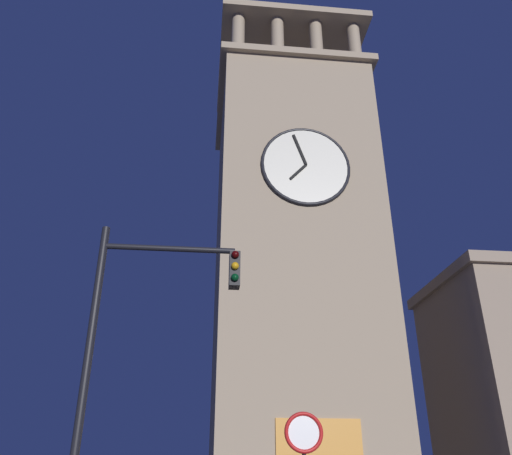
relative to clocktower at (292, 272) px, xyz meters
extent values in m
cube|color=gray|center=(0.00, -0.02, -0.59)|extent=(7.64, 8.63, 21.73)
cube|color=gray|center=(0.00, -0.02, 10.47)|extent=(8.24, 9.23, 0.40)
cylinder|color=gray|center=(-3.22, 3.69, 12.04)|extent=(0.70, 0.70, 2.73)
cylinder|color=gray|center=(-1.07, 3.69, 12.04)|extent=(0.70, 0.70, 2.73)
cylinder|color=gray|center=(1.07, 3.69, 12.04)|extent=(0.70, 0.70, 2.73)
cylinder|color=gray|center=(3.22, 3.69, 12.04)|extent=(0.70, 0.70, 2.73)
cylinder|color=gray|center=(-3.22, -3.74, 12.04)|extent=(0.70, 0.70, 2.73)
cylinder|color=gray|center=(-1.07, -3.74, 12.04)|extent=(0.70, 0.70, 2.73)
cylinder|color=gray|center=(1.07, -3.74, 12.04)|extent=(0.70, 0.70, 2.73)
cylinder|color=gray|center=(3.22, -3.74, 12.04)|extent=(0.70, 0.70, 2.73)
cube|color=gray|center=(0.00, -0.02, 13.60)|extent=(8.24, 9.23, 0.40)
cylinder|color=black|center=(0.00, -0.02, 15.10)|extent=(0.12, 0.12, 2.60)
cylinder|color=silver|center=(0.00, 4.35, 3.56)|extent=(4.05, 0.12, 4.05)
torus|color=black|center=(0.00, 4.37, 3.56)|extent=(4.21, 0.16, 4.21)
cube|color=black|center=(0.38, 4.45, 3.16)|extent=(0.85, 0.06, 0.89)
cube|color=black|center=(0.27, 4.45, 4.38)|extent=(0.66, 0.06, 1.67)
cylinder|color=black|center=(6.48, 14.35, -8.11)|extent=(0.16, 0.16, 6.70)
cylinder|color=black|center=(5.14, 14.35, -5.17)|extent=(2.69, 0.12, 0.12)
cube|color=black|center=(3.79, 14.35, -5.59)|extent=(0.22, 0.30, 0.75)
sphere|color=#360505|center=(3.79, 14.53, -5.32)|extent=(0.16, 0.16, 0.16)
sphere|color=orange|center=(3.79, 14.53, -5.57)|extent=(0.16, 0.16, 0.16)
sphere|color=#063316|center=(3.79, 14.53, -5.82)|extent=(0.16, 0.16, 0.16)
cylinder|color=white|center=(2.32, 13.52, -8.64)|extent=(0.70, 0.04, 0.70)
torus|color=red|center=(2.32, 13.54, -8.64)|extent=(0.78, 0.08, 0.78)
camera|label=1|loc=(4.38, 24.31, -9.44)|focal=36.32mm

